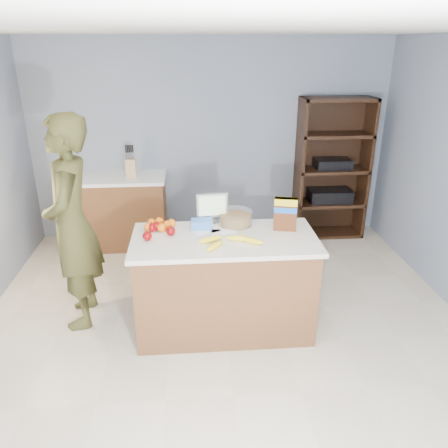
{
  "coord_description": "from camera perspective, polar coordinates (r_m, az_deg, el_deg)",
  "views": [
    {
      "loc": [
        -0.27,
        -3.02,
        2.41
      ],
      "look_at": [
        0.0,
        0.35,
        1.0
      ],
      "focal_mm": 35.0,
      "sensor_mm": 36.0,
      "label": 1
    }
  ],
  "objects": [
    {
      "name": "floor",
      "position": [
        3.88,
        0.43,
        -15.83
      ],
      "size": [
        4.5,
        5.0,
        0.02
      ],
      "primitive_type": "cube",
      "color": "beige",
      "rests_on": "ground"
    },
    {
      "name": "walls",
      "position": [
        3.13,
        0.51,
        8.6
      ],
      "size": [
        4.52,
        5.02,
        2.51
      ],
      "color": "gray",
      "rests_on": "ground"
    },
    {
      "name": "counter_peninsula",
      "position": [
        3.89,
        0.06,
        -8.27
      ],
      "size": [
        1.56,
        0.76,
        0.9
      ],
      "color": "brown",
      "rests_on": "ground"
    },
    {
      "name": "back_cabinet",
      "position": [
        5.66,
        -13.74,
        1.68
      ],
      "size": [
        1.24,
        0.62,
        0.9
      ],
      "color": "brown",
      "rests_on": "ground"
    },
    {
      "name": "shelving_unit",
      "position": [
        5.88,
        13.74,
        6.71
      ],
      "size": [
        0.9,
        0.4,
        1.8
      ],
      "color": "black",
      "rests_on": "ground"
    },
    {
      "name": "person",
      "position": [
        4.0,
        -19.25,
        -0.06
      ],
      "size": [
        0.53,
        0.74,
        1.9
      ],
      "primitive_type": "imported",
      "rotation": [
        0.0,
        0.0,
        -1.46
      ],
      "color": "#403F1C",
      "rests_on": "ground"
    },
    {
      "name": "knife_block",
      "position": [
        5.43,
        -12.07,
        7.26
      ],
      "size": [
        0.12,
        0.1,
        0.31
      ],
      "color": "tan",
      "rests_on": "back_cabinet"
    },
    {
      "name": "envelopes",
      "position": [
        3.77,
        -1.1,
        -0.97
      ],
      "size": [
        0.38,
        0.19,
        0.0
      ],
      "color": "white",
      "rests_on": "counter_peninsula"
    },
    {
      "name": "bananas",
      "position": [
        3.54,
        0.65,
        -2.24
      ],
      "size": [
        0.55,
        0.29,
        0.05
      ],
      "color": "yellow",
      "rests_on": "counter_peninsula"
    },
    {
      "name": "apples",
      "position": [
        3.74,
        -8.81,
        -0.81
      ],
      "size": [
        0.27,
        0.29,
        0.08
      ],
      "color": "#820408",
      "rests_on": "counter_peninsula"
    },
    {
      "name": "oranges",
      "position": [
        3.86,
        -8.36,
        -0.08
      ],
      "size": [
        0.27,
        0.22,
        0.08
      ],
      "color": "orange",
      "rests_on": "counter_peninsula"
    },
    {
      "name": "blue_carton",
      "position": [
        3.83,
        -2.96,
        -0.01
      ],
      "size": [
        0.18,
        0.12,
        0.08
      ],
      "primitive_type": "cube",
      "rotation": [
        0.0,
        0.0,
        0.0
      ],
      "color": "blue",
      "rests_on": "counter_peninsula"
    },
    {
      "name": "salad_bowl",
      "position": [
        3.89,
        1.52,
        0.71
      ],
      "size": [
        0.3,
        0.3,
        0.13
      ],
      "color": "#267219",
      "rests_on": "counter_peninsula"
    },
    {
      "name": "tv",
      "position": [
        3.89,
        -1.57,
        2.31
      ],
      "size": [
        0.28,
        0.12,
        0.28
      ],
      "color": "silver",
      "rests_on": "counter_peninsula"
    },
    {
      "name": "cereal_box",
      "position": [
        3.78,
        8.03,
        1.6
      ],
      "size": [
        0.21,
        0.11,
        0.29
      ],
      "color": "#592B14",
      "rests_on": "counter_peninsula"
    }
  ]
}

